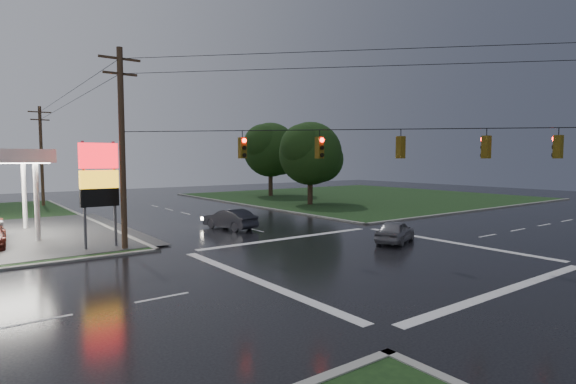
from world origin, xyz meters
TOP-DOWN VIEW (x-y plane):
  - ground at (0.00, 0.00)m, footprint 120.00×120.00m
  - grass_ne at (26.00, 26.00)m, footprint 36.00×36.00m
  - pylon_sign at (-10.50, 10.50)m, footprint 2.00×0.35m
  - utility_pole_nw at (-9.50, 9.50)m, footprint 2.20×0.32m
  - utility_pole_n at (-9.50, 38.00)m, footprint 2.20×0.32m
  - traffic_signals at (0.02, -0.02)m, footprint 26.87×26.87m
  - tree_ne_near at (14.14, 21.99)m, footprint 7.99×6.80m
  - tree_ne_far at (17.15, 33.99)m, footprint 8.46×7.20m
  - car_north at (-1.19, 12.56)m, footprint 2.41×4.61m
  - car_crossing at (4.30, 2.09)m, footprint 4.26×3.06m

SIDE VIEW (x-z plane):
  - ground at x=0.00m, z-range 0.00..0.00m
  - grass_ne at x=26.00m, z-range 0.00..0.08m
  - car_crossing at x=4.30m, z-range 0.00..1.35m
  - car_north at x=-1.19m, z-range 0.00..1.44m
  - pylon_sign at x=-10.50m, z-range 1.01..7.01m
  - utility_pole_n at x=-9.50m, z-range 0.22..10.72m
  - tree_ne_near at x=14.14m, z-range 1.07..10.05m
  - utility_pole_nw at x=-9.50m, z-range 0.22..11.22m
  - tree_ne_far at x=17.15m, z-range 1.28..11.08m
  - traffic_signals at x=0.02m, z-range 5.75..7.22m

